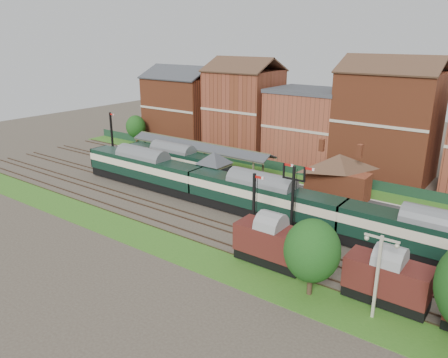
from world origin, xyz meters
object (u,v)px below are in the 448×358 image
Objects in this scene: signal_box at (214,172)px; platform_railcar at (173,159)px; semaphore_bracket at (293,197)px; goods_van_a at (271,242)px; dmu_train at (261,197)px.

signal_box is 0.33× the size of platform_railcar.
semaphore_bracket is (15.04, -5.75, 1.44)m from signal_box.
signal_box is 0.89× the size of goods_van_a.
goods_van_a is (26.93, -15.50, -0.11)m from platform_railcar.
semaphore_bracket is 0.14× the size of dmu_train.
semaphore_bracket reaches higher than dmu_train.
semaphore_bracket is at bearing -24.65° from dmu_train.
dmu_train is at bearing 126.45° from goods_van_a.
semaphore_bracket is 0.45× the size of platform_railcar.
signal_box is 11.20m from platform_railcar.
semaphore_bracket is 6.30m from dmu_train.
goods_van_a is (6.65, -9.00, -0.38)m from dmu_train.
dmu_train is (-5.45, 2.50, -1.94)m from semaphore_bracket.
dmu_train reaches higher than goods_van_a.
semaphore_bracket is 27.35m from platform_railcar.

